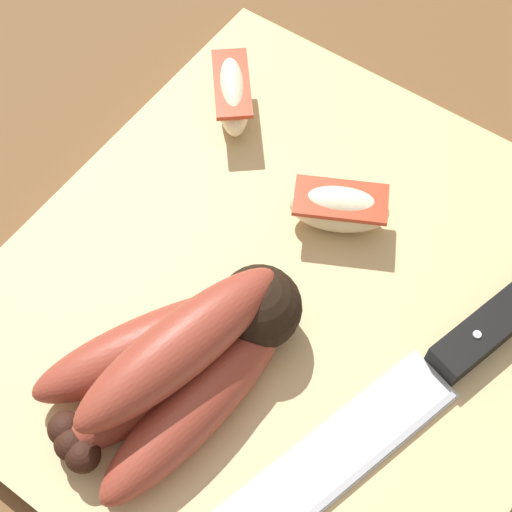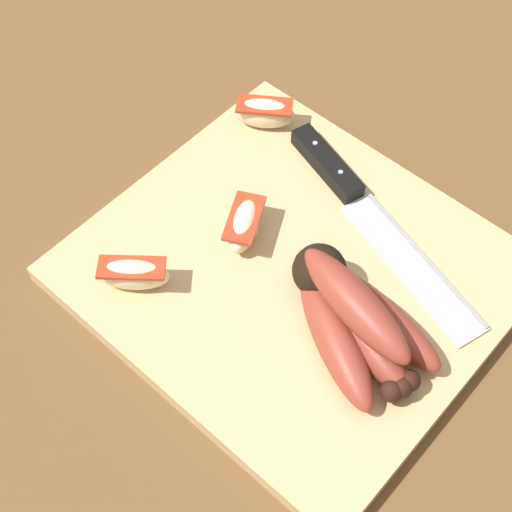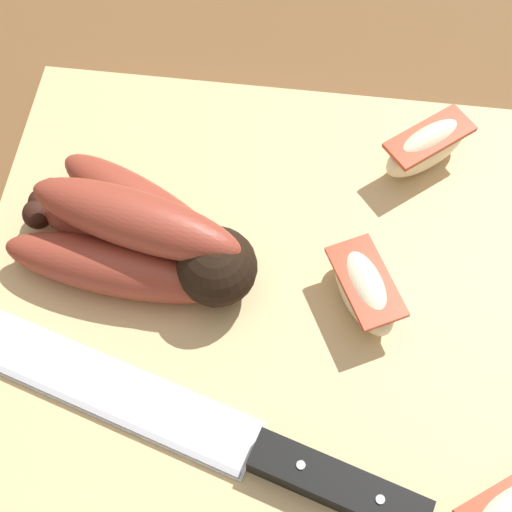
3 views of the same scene
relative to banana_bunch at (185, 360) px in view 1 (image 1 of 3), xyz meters
The scene contains 6 objects.
ground_plane 0.11m from the banana_bunch, 160.00° to the left, with size 6.00×6.00×0.00m, color brown.
cutting_board 0.09m from the banana_bunch, 167.64° to the left, with size 0.37×0.34×0.02m, color tan.
banana_bunch is the anchor object (origin of this frame).
chefs_knife 0.15m from the banana_bunch, 126.01° to the left, with size 0.28×0.11×0.02m.
apple_wedge_near 0.14m from the banana_bunch, behind, with size 0.05×0.07×0.03m.
apple_wedge_middle 0.20m from the banana_bunch, 151.37° to the right, with size 0.07×0.06×0.04m.
Camera 1 is at (0.20, 0.09, 0.44)m, focal length 53.16 mm.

